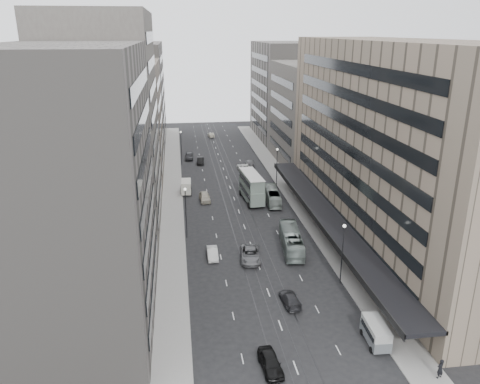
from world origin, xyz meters
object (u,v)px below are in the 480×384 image
bus_near (291,240)px  vw_microbus (376,332)px  bus_far (272,196)px  double_decker (252,187)px  sedan_1 (212,253)px  sedan_2 (250,255)px  pedestrian (440,369)px  panel_van (186,187)px  sedan_0 (270,363)px

bus_near → vw_microbus: size_ratio=2.42×
bus_far → double_decker: 4.40m
sedan_1 → sedan_2: 5.51m
sedan_1 → pedestrian: pedestrian is taller
bus_near → sedan_1: bus_near is taller
panel_van → bus_far: bearing=-22.7°
sedan_0 → sedan_2: 22.98m
bus_near → bus_far: bus_near is taller
sedan_0 → vw_microbus: bearing=7.3°
bus_near → sedan_2: size_ratio=1.84×
bus_far → pedestrian: 49.44m
bus_near → sedan_0: size_ratio=2.42×
bus_near → sedan_1: size_ratio=2.57×
bus_far → panel_van: bearing=-20.2°
double_decker → pedestrian: (9.89, -50.53, -1.76)m
vw_microbus → sedan_2: 22.80m
vw_microbus → pedestrian: (3.82, -5.95, -0.16)m
bus_near → bus_far: size_ratio=1.14×
bus_near → sedan_0: bus_near is taller
double_decker → sedan_2: size_ratio=1.69×
pedestrian → bus_near: bearing=-94.9°
pedestrian → panel_van: bearing=-87.6°
bus_far → sedan_1: size_ratio=2.25×
bus_far → sedan_0: bus_far is taller
bus_near → pedestrian: 29.77m
bus_far → panel_van: bus_far is taller
double_decker → vw_microbus: 45.02m
bus_far → sedan_2: size_ratio=1.62×
bus_far → sedan_1: bearing=63.0°
bus_far → sedan_0: 46.58m
sedan_0 → sedan_1: (-3.70, 24.31, -0.07)m
sedan_2 → pedestrian: bearing=-56.4°
vw_microbus → sedan_2: (-10.08, 20.44, -0.51)m
vw_microbus → sedan_0: size_ratio=1.00×
vw_microbus → sedan_1: size_ratio=1.06×
panel_van → sedan_1: 28.99m
double_decker → bus_near: bearing=-88.0°
bus_far → double_decker: (-3.83, 1.47, 1.59)m
bus_far → vw_microbus: 43.18m
sedan_0 → bus_far: bearing=73.6°
vw_microbus → panel_van: (-18.40, 50.65, 0.14)m
panel_van → sedan_2: (8.32, -30.21, -0.65)m
bus_far → sedan_2: 24.00m
panel_van → sedan_1: (2.99, -28.83, -0.77)m
bus_near → bus_far: (1.25, 20.21, -0.19)m
double_decker → sedan_1: double_decker is taller
sedan_0 → sedan_1: size_ratio=1.06×
sedan_1 → pedestrian: bearing=-54.8°
bus_near → panel_van: 31.49m
double_decker → sedan_0: double_decker is taller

